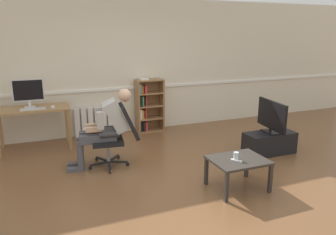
# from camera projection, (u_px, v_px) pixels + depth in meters

# --- Properties ---
(ground_plane) EXTENTS (18.00, 18.00, 0.00)m
(ground_plane) POSITION_uv_depth(u_px,v_px,m) (181.00, 180.00, 4.56)
(ground_plane) COLOR brown
(back_wall) EXTENTS (12.00, 0.13, 2.70)m
(back_wall) POSITION_uv_depth(u_px,v_px,m) (128.00, 67.00, 6.59)
(back_wall) COLOR beige
(back_wall) RESTS_ON ground_plane
(computer_desk) EXTENTS (1.22, 0.64, 0.76)m
(computer_desk) POSITION_uv_depth(u_px,v_px,m) (33.00, 114.00, 5.64)
(computer_desk) COLOR #9E7547
(computer_desk) RESTS_ON ground_plane
(imac_monitor) EXTENTS (0.52, 0.14, 0.50)m
(imac_monitor) POSITION_uv_depth(u_px,v_px,m) (28.00, 91.00, 5.59)
(imac_monitor) COLOR silver
(imac_monitor) RESTS_ON computer_desk
(keyboard) EXTENTS (0.41, 0.12, 0.02)m
(keyboard) POSITION_uv_depth(u_px,v_px,m) (33.00, 109.00, 5.49)
(keyboard) COLOR silver
(keyboard) RESTS_ON computer_desk
(computer_mouse) EXTENTS (0.06, 0.10, 0.03)m
(computer_mouse) POSITION_uv_depth(u_px,v_px,m) (53.00, 107.00, 5.62)
(computer_mouse) COLOR white
(computer_mouse) RESTS_ON computer_desk
(bookshelf) EXTENTS (0.57, 0.29, 1.13)m
(bookshelf) POSITION_uv_depth(u_px,v_px,m) (148.00, 106.00, 6.73)
(bookshelf) COLOR olive
(bookshelf) RESTS_ON ground_plane
(radiator) EXTENTS (0.89, 0.08, 0.59)m
(radiator) POSITION_uv_depth(u_px,v_px,m) (97.00, 121.00, 6.50)
(radiator) COLOR white
(radiator) RESTS_ON ground_plane
(office_chair) EXTENTS (0.83, 0.62, 0.97)m
(office_chair) POSITION_uv_depth(u_px,v_px,m) (117.00, 133.00, 4.97)
(office_chair) COLOR black
(office_chair) RESTS_ON ground_plane
(person_seated) EXTENTS (1.02, 0.44, 1.21)m
(person_seated) POSITION_uv_depth(u_px,v_px,m) (105.00, 126.00, 4.90)
(person_seated) COLOR #4C4C51
(person_seated) RESTS_ON ground_plane
(tv_stand) EXTENTS (0.88, 0.39, 0.37)m
(tv_stand) POSITION_uv_depth(u_px,v_px,m) (269.00, 143.00, 5.55)
(tv_stand) COLOR black
(tv_stand) RESTS_ON ground_plane
(tv_screen) EXTENTS (0.24, 0.81, 0.55)m
(tv_screen) POSITION_uv_depth(u_px,v_px,m) (272.00, 116.00, 5.43)
(tv_screen) COLOR black
(tv_screen) RESTS_ON tv_stand
(coffee_table) EXTENTS (0.72, 0.58, 0.42)m
(coffee_table) POSITION_uv_depth(u_px,v_px,m) (238.00, 163.00, 4.24)
(coffee_table) COLOR #332D28
(coffee_table) RESTS_ON ground_plane
(drinking_glass) EXTENTS (0.07, 0.07, 0.11)m
(drinking_glass) POSITION_uv_depth(u_px,v_px,m) (236.00, 156.00, 4.17)
(drinking_glass) COLOR silver
(drinking_glass) RESTS_ON coffee_table
(spare_remote) EXTENTS (0.11, 0.14, 0.02)m
(spare_remote) POSITION_uv_depth(u_px,v_px,m) (236.00, 161.00, 4.15)
(spare_remote) COLOR white
(spare_remote) RESTS_ON coffee_table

